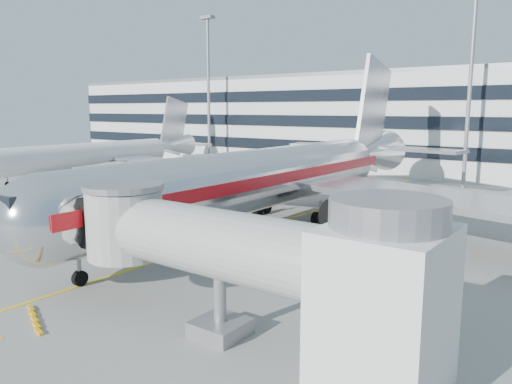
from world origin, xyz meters
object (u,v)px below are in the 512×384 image
Objects in this scene: cargo_container_left at (14,221)px; main_jet at (276,175)px; belt_loader at (107,222)px; cargo_container_right at (119,209)px; ramp_worker at (136,229)px; cargo_container_front at (15,225)px; baggage_tug at (72,231)px.

main_jet is at bearing 44.35° from cargo_container_left.
cargo_container_right is at bearing 130.37° from belt_loader.
cargo_container_left is at bearing -135.65° from main_jet.
main_jet is 22.11m from cargo_container_left.
main_jet reaches higher than ramp_worker.
cargo_container_right is at bearing 86.91° from ramp_worker.
ramp_worker is at bearing 26.77° from cargo_container_front.
main_jet is 16.69× the size of baggage_tug.
main_jet is 12.87m from ramp_worker.
cargo_container_front is at bearing -167.24° from baggage_tug.
main_jet reaches higher than cargo_container_front.
belt_loader reaches higher than cargo_container_left.
cargo_container_front is (-5.79, -1.31, -0.05)m from baggage_tug.
cargo_container_left is 11.09m from ramp_worker.
ramp_worker reaches higher than cargo_container_left.
main_jet is 15.16m from cargo_container_right.
belt_loader is at bearing 105.94° from ramp_worker.
cargo_container_left is at bearing 155.46° from cargo_container_front.
cargo_container_front is at bearing -127.97° from belt_loader.
belt_loader is 2.51× the size of cargo_container_front.
ramp_worker reaches higher than cargo_container_right.
cargo_container_right is at bearing 82.44° from cargo_container_front.
baggage_tug is (-8.60, -14.53, -3.36)m from main_jet.
cargo_container_front is at bearing 143.96° from ramp_worker.
ramp_worker is (-5.29, -11.25, -3.32)m from main_jet.
cargo_container_right is (-3.10, 3.65, 0.12)m from belt_loader.
cargo_container_left is 1.36m from cargo_container_front.
belt_loader is 4.48m from baggage_tug.
cargo_container_left is 1.11× the size of cargo_container_right.
cargo_container_left is 1.10× the size of ramp_worker.
cargo_container_left is at bearing -173.95° from baggage_tug.
baggage_tug is 5.94m from cargo_container_front.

